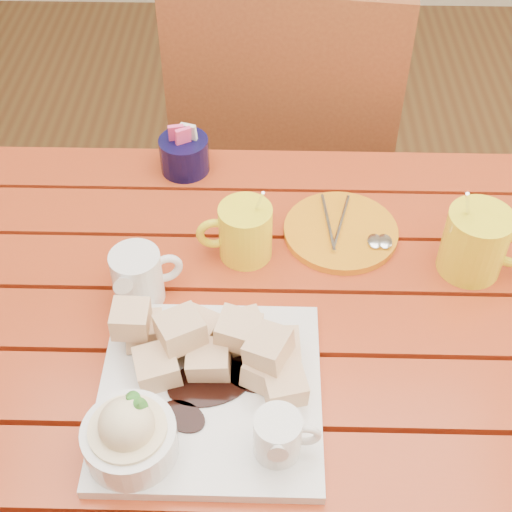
{
  "coord_description": "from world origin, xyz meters",
  "views": [
    {
      "loc": [
        0.04,
        -0.64,
        1.53
      ],
      "look_at": [
        0.02,
        0.06,
        0.82
      ],
      "focal_mm": 50.0,
      "sensor_mm": 36.0,
      "label": 1
    }
  ],
  "objects_px": {
    "orange_saucer": "(342,232)",
    "chair_far": "(286,151)",
    "table": "(239,365)",
    "coffee_mug_right": "(477,242)",
    "dessert_plate": "(195,391)",
    "coffee_mug_left": "(244,231)"
  },
  "relations": [
    {
      "from": "coffee_mug_right",
      "to": "orange_saucer",
      "type": "distance_m",
      "value": 0.21
    },
    {
      "from": "orange_saucer",
      "to": "table",
      "type": "bearing_deg",
      "value": -131.18
    },
    {
      "from": "table",
      "to": "coffee_mug_left",
      "type": "distance_m",
      "value": 0.2
    },
    {
      "from": "table",
      "to": "coffee_mug_right",
      "type": "height_order",
      "value": "coffee_mug_right"
    },
    {
      "from": "dessert_plate",
      "to": "orange_saucer",
      "type": "relative_size",
      "value": 1.58
    },
    {
      "from": "dessert_plate",
      "to": "coffee_mug_right",
      "type": "bearing_deg",
      "value": 32.83
    },
    {
      "from": "coffee_mug_left",
      "to": "orange_saucer",
      "type": "relative_size",
      "value": 0.75
    },
    {
      "from": "orange_saucer",
      "to": "chair_far",
      "type": "height_order",
      "value": "chair_far"
    },
    {
      "from": "coffee_mug_right",
      "to": "chair_far",
      "type": "distance_m",
      "value": 0.67
    },
    {
      "from": "coffee_mug_right",
      "to": "orange_saucer",
      "type": "bearing_deg",
      "value": 176.32
    },
    {
      "from": "table",
      "to": "orange_saucer",
      "type": "relative_size",
      "value": 6.64
    },
    {
      "from": "table",
      "to": "dessert_plate",
      "type": "relative_size",
      "value": 4.2
    },
    {
      "from": "chair_far",
      "to": "dessert_plate",
      "type": "bearing_deg",
      "value": 88.25
    },
    {
      "from": "dessert_plate",
      "to": "orange_saucer",
      "type": "xyz_separation_m",
      "value": [
        0.2,
        0.32,
        -0.03
      ]
    },
    {
      "from": "coffee_mug_left",
      "to": "orange_saucer",
      "type": "xyz_separation_m",
      "value": [
        0.15,
        0.04,
        -0.04
      ]
    },
    {
      "from": "orange_saucer",
      "to": "coffee_mug_right",
      "type": "bearing_deg",
      "value": -19.62
    },
    {
      "from": "coffee_mug_right",
      "to": "chair_far",
      "type": "relative_size",
      "value": 0.16
    },
    {
      "from": "table",
      "to": "chair_far",
      "type": "relative_size",
      "value": 1.23
    },
    {
      "from": "table",
      "to": "chair_far",
      "type": "height_order",
      "value": "chair_far"
    },
    {
      "from": "dessert_plate",
      "to": "coffee_mug_right",
      "type": "height_order",
      "value": "coffee_mug_right"
    },
    {
      "from": "table",
      "to": "coffee_mug_left",
      "type": "bearing_deg",
      "value": 88.52
    },
    {
      "from": "coffee_mug_left",
      "to": "dessert_plate",
      "type": "bearing_deg",
      "value": -106.54
    }
  ]
}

